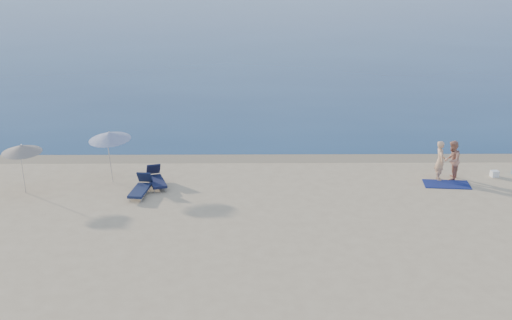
{
  "coord_description": "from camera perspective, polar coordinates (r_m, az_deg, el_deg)",
  "views": [
    {
      "loc": [
        -4.03,
        -11.37,
        9.88
      ],
      "look_at": [
        -3.8,
        16.0,
        1.0
      ],
      "focal_mm": 45.0,
      "sensor_mm": 36.0,
      "label": 1
    }
  ],
  "objects": [
    {
      "name": "beach_towel",
      "position": [
        29.88,
        16.59,
        -2.08
      ],
      "size": [
        2.12,
        1.33,
        0.03
      ],
      "primitive_type": "cube",
      "rotation": [
        0.0,
        0.0,
        -0.11
      ],
      "color": "#0F174E",
      "rests_on": "ground"
    },
    {
      "name": "lounger_left",
      "position": [
        28.76,
        -8.85,
        -1.7
      ],
      "size": [
        1.17,
        1.97,
        0.83
      ],
      "rotation": [
        0.0,
        0.0,
        0.32
      ],
      "color": "#121733",
      "rests_on": "ground"
    },
    {
      "name": "person_right",
      "position": [
        30.37,
        17.03,
        -0.02
      ],
      "size": [
        1.0,
        1.09,
        1.81
      ],
      "primitive_type": "imported",
      "rotation": [
        0.0,
        0.0,
        -2.02
      ],
      "color": "tan",
      "rests_on": "ground"
    },
    {
      "name": "person_left",
      "position": [
        30.13,
        16.05,
        -0.06
      ],
      "size": [
        0.45,
        0.68,
        1.83
      ],
      "primitive_type": "imported",
      "rotation": [
        0.0,
        0.0,
        1.55
      ],
      "color": "tan",
      "rests_on": "ground"
    },
    {
      "name": "umbrella_near",
      "position": [
        29.19,
        -12.89,
        2.09
      ],
      "size": [
        2.4,
        2.42,
        2.44
      ],
      "rotation": [
        0.0,
        0.0,
        -0.34
      ],
      "color": "silver",
      "rests_on": "ground"
    },
    {
      "name": "lounger_right",
      "position": [
        27.8,
        -10.22,
        -2.48
      ],
      "size": [
        0.82,
        1.93,
        0.83
      ],
      "rotation": [
        0.0,
        0.0,
        -0.11
      ],
      "color": "#161F3E",
      "rests_on": "ground"
    },
    {
      "name": "white_bag",
      "position": [
        31.59,
        20.44,
        -1.15
      ],
      "size": [
        0.38,
        0.34,
        0.29
      ],
      "primitive_type": "cube",
      "rotation": [
        0.0,
        0.0,
        0.15
      ],
      "color": "white",
      "rests_on": "ground"
    },
    {
      "name": "umbrella_far",
      "position": [
        28.91,
        -20.11,
        0.95
      ],
      "size": [
        1.81,
        1.83,
        2.24
      ],
      "rotation": [
        0.0,
        0.0,
        0.09
      ],
      "color": "silver",
      "rests_on": "ground"
    },
    {
      "name": "wet_sand_strip",
      "position": [
        32.57,
        6.65,
        0.19
      ],
      "size": [
        240.0,
        1.6,
        0.0
      ],
      "primitive_type": "cube",
      "color": "#847254",
      "rests_on": "ground"
    },
    {
      "name": "sea",
      "position": [
        111.88,
        1.62,
        12.9
      ],
      "size": [
        240.0,
        160.0,
        0.01
      ],
      "primitive_type": "cube",
      "color": "#0D2A4F",
      "rests_on": "ground"
    }
  ]
}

